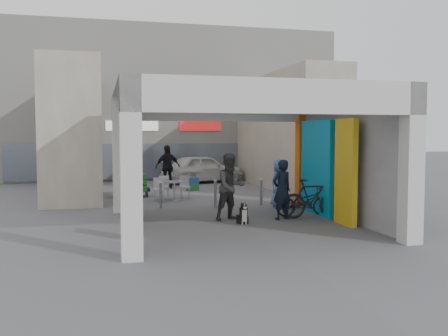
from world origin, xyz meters
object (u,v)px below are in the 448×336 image
object	(u,v)px
bicycle_rear	(312,198)
white_van	(202,168)
produce_stand	(132,188)
man_with_dog	(282,190)
man_elderly	(280,183)
border_collie	(243,215)
man_crates	(168,167)
cafe_set	(170,192)
man_back_turned	(231,187)
bicycle_front	(304,201)

from	to	relation	value
bicycle_rear	white_van	world-z (taller)	white_van
produce_stand	white_van	distance (m)	6.11
man_with_dog	man_elderly	size ratio (longest dim) A/B	1.07
bicycle_rear	white_van	xyz separation A→B (m)	(-1.00, 10.91, 0.13)
border_collie	man_crates	world-z (taller)	man_crates
cafe_set	white_van	distance (m)	6.53
bicycle_rear	man_back_turned	bearing A→B (deg)	85.13
border_collie	bicycle_rear	distance (m)	2.25
man_elderly	bicycle_front	xyz separation A→B (m)	(0.03, -1.94, -0.35)
border_collie	man_back_turned	size ratio (longest dim) A/B	0.32
bicycle_rear	man_elderly	bearing A→B (deg)	5.79
man_back_turned	cafe_set	bearing A→B (deg)	85.04
cafe_set	bicycle_rear	world-z (taller)	bicycle_rear
cafe_set	border_collie	xyz separation A→B (m)	(1.23, -5.31, -0.06)
produce_stand	man_back_turned	xyz separation A→B (m)	(2.37, -5.80, 0.59)
white_van	bicycle_front	bearing A→B (deg)	167.49
produce_stand	white_van	xyz separation A→B (m)	(3.71, 4.84, 0.35)
man_crates	white_van	xyz separation A→B (m)	(2.01, 2.30, -0.26)
produce_stand	man_crates	size ratio (longest dim) A/B	0.68
cafe_set	man_elderly	xyz separation A→B (m)	(3.25, -2.61, 0.49)
man_back_turned	bicycle_front	size ratio (longest dim) A/B	1.10
border_collie	bicycle_front	bearing A→B (deg)	8.56
cafe_set	border_collie	bearing A→B (deg)	-76.95
man_elderly	bicycle_front	world-z (taller)	man_elderly
man_crates	bicycle_front	bearing A→B (deg)	96.35
produce_stand	man_back_turned	distance (m)	6.30
border_collie	man_with_dog	bearing A→B (deg)	6.12
man_crates	border_collie	bearing A→B (deg)	82.42
man_crates	white_van	world-z (taller)	man_crates
cafe_set	man_elderly	distance (m)	4.20
man_with_dog	man_crates	distance (m)	8.90
man_with_dog	bicycle_front	distance (m)	0.98
border_collie	white_van	xyz separation A→B (m)	(1.19, 11.36, 0.46)
man_back_turned	man_crates	world-z (taller)	man_crates
border_collie	bicycle_rear	world-z (taller)	bicycle_rear
produce_stand	border_collie	xyz separation A→B (m)	(2.52, -6.51, -0.10)
man_with_dog	white_van	distance (m)	10.96
man_crates	man_back_turned	bearing A→B (deg)	81.83
border_collie	white_van	distance (m)	11.43
produce_stand	bicycle_rear	distance (m)	7.69
bicycle_rear	border_collie	bearing A→B (deg)	103.07
cafe_set	white_van	bearing A→B (deg)	68.21
cafe_set	man_with_dog	bearing A→B (deg)	-63.30
cafe_set	bicycle_front	bearing A→B (deg)	-54.17
produce_stand	border_collie	size ratio (longest dim) A/B	2.18
man_with_dog	man_back_turned	size ratio (longest dim) A/B	0.91
cafe_set	man_with_dog	distance (m)	5.52
man_crates	bicycle_front	xyz separation A→B (m)	(2.88, -8.30, -0.51)
produce_stand	man_with_dog	size ratio (longest dim) A/B	0.77
man_with_dog	man_elderly	bearing A→B (deg)	-126.26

